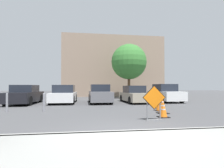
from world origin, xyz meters
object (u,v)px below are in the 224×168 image
at_px(road_closed_sign, 154,101).
at_px(parked_car_fifth, 165,94).
at_px(traffic_cone_nearest, 163,110).
at_px(traffic_cone_third, 159,104).
at_px(bollard_second, 7,102).
at_px(parked_car_fourth, 134,95).
at_px(parked_car_second, 64,95).
at_px(parked_car_nearest, 25,95).
at_px(parked_car_third, 100,94).
at_px(traffic_cone_fifth, 155,101).
at_px(traffic_cone_second, 163,106).
at_px(bollard_nearest, 44,102).
at_px(traffic_cone_fourth, 157,103).

height_order(road_closed_sign, parked_car_fifth, parked_car_fifth).
distance_m(traffic_cone_nearest, traffic_cone_third, 2.21).
distance_m(traffic_cone_third, bollard_second, 8.50).
bearing_deg(parked_car_fourth, parked_car_second, -6.31).
distance_m(road_closed_sign, parked_car_nearest, 11.15).
bearing_deg(parked_car_nearest, parked_car_third, -177.68).
bearing_deg(traffic_cone_fifth, parked_car_second, 154.67).
relative_size(parked_car_nearest, bollard_second, 4.39).
height_order(parked_car_fourth, parked_car_fifth, parked_car_fifth).
relative_size(parked_car_nearest, parked_car_third, 1.06).
bearing_deg(parked_car_fourth, traffic_cone_fifth, 100.07).
distance_m(road_closed_sign, traffic_cone_second, 2.13).
relative_size(traffic_cone_fifth, parked_car_fifth, 0.17).
bearing_deg(traffic_cone_nearest, bollard_second, 160.53).
bearing_deg(parked_car_second, traffic_cone_nearest, 125.28).
xyz_separation_m(traffic_cone_third, bollard_second, (-8.47, 0.66, 0.14)).
height_order(traffic_cone_nearest, traffic_cone_second, traffic_cone_second).
bearing_deg(bollard_second, parked_car_fifth, 23.88).
distance_m(parked_car_nearest, parked_car_third, 6.07).
distance_m(road_closed_sign, traffic_cone_fifth, 5.60).
height_order(parked_car_nearest, parked_car_second, parked_car_second).
height_order(traffic_cone_second, bollard_nearest, bollard_nearest).
height_order(road_closed_sign, bollard_second, road_closed_sign).
bearing_deg(parked_car_second, traffic_cone_fourth, 146.04).
xyz_separation_m(parked_car_nearest, bollard_second, (0.65, -4.65, -0.17)).
relative_size(parked_car_second, parked_car_fourth, 0.95).
distance_m(road_closed_sign, traffic_cone_third, 3.09).
height_order(road_closed_sign, parked_car_nearest, parked_car_nearest).
height_order(parked_car_fourth, bollard_nearest, parked_car_fourth).
height_order(traffic_cone_fifth, parked_car_nearest, parked_car_nearest).
bearing_deg(parked_car_third, road_closed_sign, 100.07).
bearing_deg(parked_car_third, bollard_second, 40.22).
bearing_deg(traffic_cone_fifth, bollard_nearest, -166.04).
distance_m(traffic_cone_second, traffic_cone_fourth, 2.30).
xyz_separation_m(traffic_cone_third, parked_car_fourth, (-0.03, 5.39, 0.28)).
bearing_deg(traffic_cone_fifth, parked_car_fifth, 54.85).
relative_size(traffic_cone_fourth, parked_car_third, 0.15).
height_order(parked_car_second, parked_car_fourth, parked_car_second).
bearing_deg(parked_car_third, traffic_cone_nearest, 105.85).
distance_m(traffic_cone_second, bollard_second, 8.40).
bearing_deg(parked_car_fifth, traffic_cone_fifth, 52.73).
bearing_deg(bollard_second, traffic_cone_fourth, 3.75).
height_order(traffic_cone_second, parked_car_second, parked_car_second).
xyz_separation_m(traffic_cone_nearest, traffic_cone_second, (0.46, 1.11, 0.05)).
height_order(parked_car_fifth, bollard_nearest, parked_car_fifth).
xyz_separation_m(parked_car_nearest, bollard_nearest, (2.59, -4.65, -0.17)).
bearing_deg(parked_car_fourth, road_closed_sign, 76.78).
distance_m(traffic_cone_nearest, bollard_second, 8.24).
bearing_deg(parked_car_fourth, traffic_cone_fourth, 91.65).
xyz_separation_m(traffic_cone_third, parked_car_second, (-6.09, 5.66, 0.31)).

